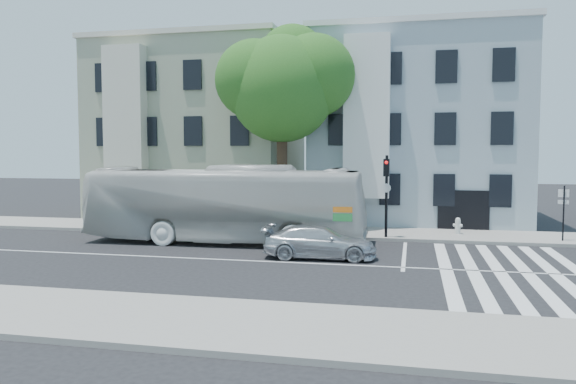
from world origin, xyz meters
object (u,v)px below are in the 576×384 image
(fire_hydrant, at_px, (458,225))
(bus, at_px, (225,204))
(sedan, at_px, (320,242))
(traffic_signal, at_px, (386,186))

(fire_hydrant, bearing_deg, bus, -158.15)
(sedan, height_order, traffic_signal, traffic_signal)
(sedan, relative_size, traffic_signal, 1.10)
(sedan, bearing_deg, fire_hydrant, -42.45)
(bus, height_order, traffic_signal, traffic_signal)
(fire_hydrant, bearing_deg, traffic_signal, -150.35)
(bus, xyz_separation_m, fire_hydrant, (10.62, 4.26, -1.23))
(bus, height_order, fire_hydrant, bus)
(sedan, bearing_deg, traffic_signal, -27.76)
(traffic_signal, height_order, fire_hydrant, traffic_signal)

